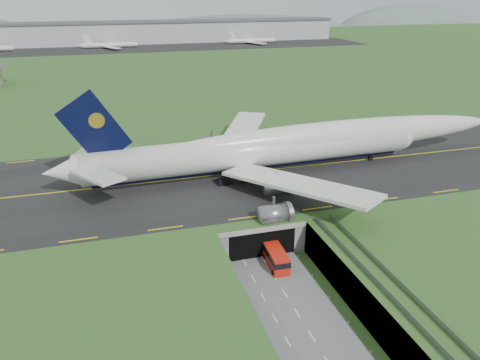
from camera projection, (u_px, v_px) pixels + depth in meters
name	position (u px, v px, depth m)	size (l,w,h in m)	color
ground	(278.00, 283.00, 74.71)	(900.00, 900.00, 0.00)	#355D25
airfield_deck	(279.00, 268.00, 73.57)	(800.00, 800.00, 6.00)	gray
trench_road	(296.00, 312.00, 68.02)	(12.00, 75.00, 0.20)	slate
taxiway	(226.00, 175.00, 101.68)	(800.00, 44.00, 0.18)	black
tunnel_portal	(248.00, 219.00, 88.28)	(17.00, 22.30, 6.00)	gray
guideway	(415.00, 319.00, 58.54)	(3.00, 53.00, 7.05)	#A8A8A3
jumbo_jet	(288.00, 146.00, 101.65)	(103.06, 64.74, 21.42)	silver
shuttle_tram	(276.00, 258.00, 78.71)	(3.12, 7.52, 3.03)	red
cargo_terminal	(132.00, 32.00, 335.15)	(320.00, 67.00, 15.60)	#B2B2B2
distant_hills	(189.00, 38.00, 474.50)	(700.00, 91.00, 60.00)	slate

